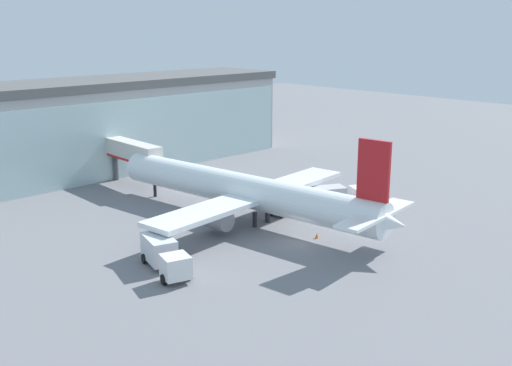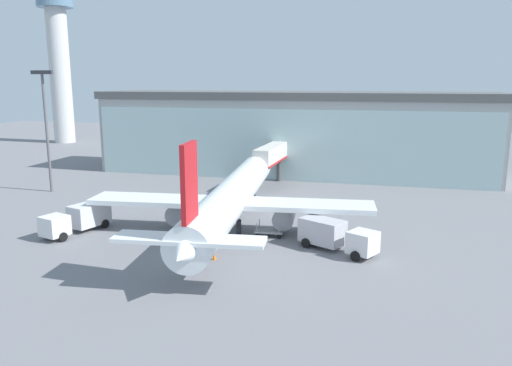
{
  "view_description": "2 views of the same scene",
  "coord_description": "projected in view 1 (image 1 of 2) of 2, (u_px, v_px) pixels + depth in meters",
  "views": [
    {
      "loc": [
        -41.32,
        -37.81,
        20.76
      ],
      "look_at": [
        1.22,
        7.72,
        4.34
      ],
      "focal_mm": 42.0,
      "sensor_mm": 36.0,
      "label": 1
    },
    {
      "loc": [
        16.54,
        -38.36,
        15.06
      ],
      "look_at": [
        2.57,
        10.76,
        4.52
      ],
      "focal_mm": 35.0,
      "sensor_mm": 36.0,
      "label": 2
    }
  ],
  "objects": [
    {
      "name": "airplane",
      "position": [
        246.0,
        191.0,
        64.91
      ],
      "size": [
        28.83,
        38.41,
        10.83
      ],
      "rotation": [
        0.0,
        0.0,
        1.7
      ],
      "color": "white",
      "rests_on": "ground"
    },
    {
      "name": "safety_cone_wingtip",
      "position": [
        322.0,
        197.0,
        73.76
      ],
      "size": [
        0.36,
        0.36,
        0.55
      ],
      "primitive_type": "cone",
      "color": "orange",
      "rests_on": "ground"
    },
    {
      "name": "baggage_cart",
      "position": [
        282.0,
        211.0,
        67.55
      ],
      "size": [
        2.93,
        1.84,
        1.5
      ],
      "rotation": [
        0.0,
        0.0,
        3.23
      ],
      "color": "gray",
      "rests_on": "ground"
    },
    {
      "name": "ground",
      "position": [
        300.0,
        242.0,
        59.29
      ],
      "size": [
        240.0,
        240.0,
        0.0
      ],
      "primitive_type": "plane",
      "color": "slate"
    },
    {
      "name": "safety_cone_nose",
      "position": [
        317.0,
        236.0,
        60.27
      ],
      "size": [
        0.36,
        0.36,
        0.55
      ],
      "primitive_type": "cone",
      "color": "orange",
      "rests_on": "ground"
    },
    {
      "name": "terminal_building",
      "position": [
        91.0,
        126.0,
        86.89
      ],
      "size": [
        63.9,
        15.42,
        13.26
      ],
      "rotation": [
        0.0,
        0.0,
        0.03
      ],
      "color": "#9E9E9E",
      "rests_on": "ground"
    },
    {
      "name": "jet_bridge",
      "position": [
        131.0,
        152.0,
        78.96
      ],
      "size": [
        2.4,
        11.77,
        6.01
      ],
      "rotation": [
        0.0,
        0.0,
        1.56
      ],
      "color": "beige",
      "rests_on": "ground"
    },
    {
      "name": "catering_truck",
      "position": [
        164.0,
        254.0,
        52.07
      ],
      "size": [
        4.04,
        7.62,
        2.65
      ],
      "rotation": [
        0.0,
        0.0,
        4.45
      ],
      "color": "silver",
      "rests_on": "ground"
    },
    {
      "name": "fuel_truck",
      "position": [
        338.0,
        196.0,
        69.96
      ],
      "size": [
        7.52,
        5.2,
        2.65
      ],
      "rotation": [
        0.0,
        0.0,
        5.82
      ],
      "color": "silver",
      "rests_on": "ground"
    }
  ]
}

